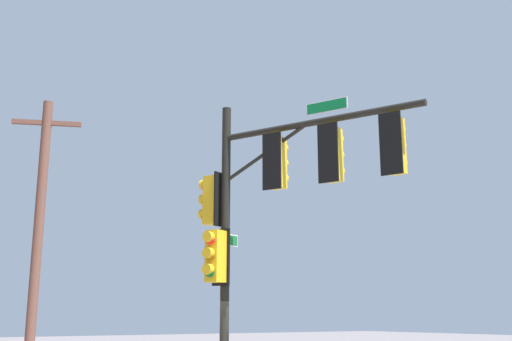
% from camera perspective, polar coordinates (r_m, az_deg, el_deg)
% --- Properties ---
extents(signal_pole_assembly, '(4.91, 2.64, 6.85)m').
position_cam_1_polar(signal_pole_assembly, '(13.28, 1.49, -2.61)').
color(signal_pole_assembly, black).
rests_on(signal_pole_assembly, ground_plane).
extents(utility_pole, '(0.83, 1.70, 7.86)m').
position_cam_1_polar(utility_pole, '(17.25, -19.20, -6.03)').
color(utility_pole, brown).
rests_on(utility_pole, ground_plane).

